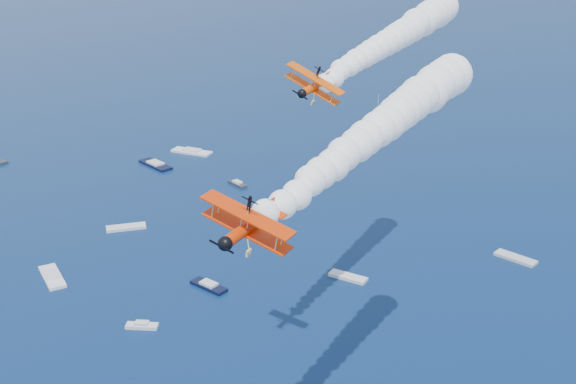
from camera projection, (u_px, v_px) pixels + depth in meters
biplane_lead at (314, 86)px, 100.39m from camera, size 11.56×12.51×8.64m
biplane_trail at (249, 226)px, 67.66m from camera, size 12.08×13.21×8.18m
smoke_trail_lead at (392, 39)px, 120.72m from camera, size 55.01×49.13×9.95m
smoke_trail_trail at (377, 130)px, 87.65m from camera, size 54.94×47.76×9.95m
spectator_boats at (100, 235)px, 182.86m from camera, size 213.95×181.45×0.70m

